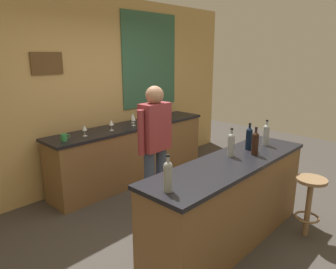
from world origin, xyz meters
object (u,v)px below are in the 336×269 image
bar_stool (309,197)px  wine_glass_b (111,123)px  wine_glass_a (84,128)px  bartender (155,143)px  wine_bottle_b (231,144)px  wine_glass_c (133,118)px  wine_bottle_a (168,175)px  wine_bottle_e (266,134)px  coffee_mug (64,137)px  wine_bottle_d (249,138)px  wine_glass_d (133,116)px  wine_bottle_c (255,142)px

bar_stool → wine_glass_b: bearing=105.8°
wine_glass_b → wine_glass_a: bearing=178.9°
bartender → wine_bottle_b: bearing=-73.4°
bar_stool → wine_glass_c: (-0.30, 2.57, 0.55)m
wine_bottle_a → wine_bottle_b: bearing=6.0°
wine_bottle_a → wine_bottle_b: 1.09m
wine_bottle_a → wine_bottle_e: (1.71, 0.04, 0.00)m
wine_bottle_b → wine_glass_c: 1.93m
bartender → wine_glass_a: 1.07m
bartender → wine_bottle_e: bearing=-46.9°
wine_glass_b → wine_glass_c: same height
wine_bottle_b → coffee_mug: (-0.89, 1.88, -0.11)m
wine_bottle_e → wine_bottle_d: bearing=168.0°
bar_stool → coffee_mug: (-1.46, 2.54, 0.49)m
bar_stool → wine_bottle_e: bearing=84.4°
wine_bottle_a → wine_glass_d: (1.47, 2.17, -0.05)m
wine_bottle_c → coffee_mug: (-1.11, 2.04, -0.11)m
wine_bottle_a → bar_stool: bearing=-18.3°
wine_bottle_e → wine_glass_c: size_ratio=1.97×
wine_bottle_b → wine_glass_b: (-0.15, 1.89, -0.05)m
bartender → wine_bottle_b: size_ratio=5.29×
wine_bottle_c → coffee_mug: bearing=118.5°
wine_bottle_c → wine_glass_c: size_ratio=1.97×
wine_bottle_c → wine_glass_b: 2.08m
wine_bottle_e → wine_glass_a: 2.32m
wine_bottle_b → coffee_mug: bearing=115.3°
coffee_mug → bar_stool: bearing=-60.1°
wine_glass_b → wine_glass_d: size_ratio=1.00×
wine_bottle_d → wine_glass_b: 1.97m
bartender → wine_glass_c: bartender is taller
wine_glass_a → wine_bottle_c: bearing=-68.8°
wine_bottle_b → wine_bottle_d: same height
wine_glass_d → wine_bottle_a: bearing=-124.1°
wine_bottle_e → wine_glass_a: (-1.21, 1.98, -0.05)m
coffee_mug → wine_bottle_b: bearing=-64.7°
wine_bottle_b → wine_bottle_e: size_ratio=1.00×
wine_bottle_a → wine_glass_b: wine_bottle_a is taller
bartender → coffee_mug: bearing=122.1°
bar_stool → bartender: bearing=118.5°
wine_bottle_c → wine_glass_b: size_ratio=1.97×
wine_glass_b → bar_stool: bearing=-74.2°
wine_glass_a → bartender: bearing=-72.6°
wine_bottle_b → wine_glass_d: wine_bottle_b is taller
bartender → wine_bottle_d: bartender is taller
wine_bottle_b → wine_bottle_d: bearing=-2.9°
wine_glass_c → coffee_mug: size_ratio=1.24×
wine_glass_c → bar_stool: bearing=-83.3°
wine_bottle_c → wine_glass_c: (0.06, 2.07, -0.05)m
wine_bottle_d → wine_glass_d: (0.04, 2.07, -0.05)m
wine_bottle_a → coffee_mug: (0.19, 1.99, -0.11)m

